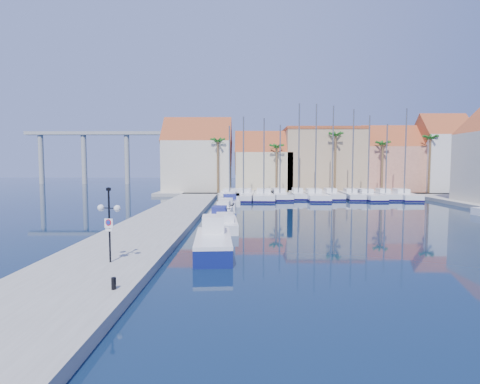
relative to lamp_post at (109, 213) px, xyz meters
name	(u,v)px	position (x,y,z in m)	size (l,w,h in m)	color
ground	(271,255)	(8.29, 3.67, -2.96)	(260.00, 260.00, 0.00)	black
quay_west	(167,218)	(-0.71, 17.17, -2.71)	(6.00, 77.00, 0.50)	gray
shore_north	(305,192)	(18.29, 51.67, -2.71)	(54.00, 16.00, 0.50)	gray
lamp_post	(109,213)	(0.00, 0.00, 0.00)	(1.24, 0.59, 3.74)	black
bollard	(114,283)	(1.58, -4.05, -2.22)	(0.19, 0.19, 0.47)	black
fishing_boat	(213,242)	(4.83, 3.84, -2.24)	(2.53, 6.35, 2.18)	navy
motorboat_west_0	(225,223)	(5.12, 12.34, -2.45)	(2.36, 6.24, 1.40)	white
motorboat_west_1	(220,215)	(4.38, 17.43, -2.45)	(1.99, 5.84, 1.40)	white
motorboat_west_2	(224,209)	(4.54, 22.47, -2.45)	(2.20, 5.90, 1.40)	white
motorboat_west_3	(227,206)	(4.66, 25.68, -2.45)	(2.16, 6.40, 1.40)	white
motorboat_west_4	(229,201)	(4.77, 31.56, -2.45)	(2.98, 7.30, 1.40)	white
motorboat_west_5	(230,198)	(4.74, 35.84, -2.45)	(2.60, 7.01, 1.40)	white
sailboat_0	(230,196)	(4.55, 38.87, -2.41)	(3.26, 11.60, 11.14)	white
sailboat_1	(244,196)	(6.71, 39.25, -2.39)	(4.03, 12.02, 12.56)	white
sailboat_2	(264,196)	(9.78, 39.16, -2.40)	(3.65, 11.95, 12.31)	white
sailboat_3	(279,195)	(12.24, 40.01, -2.38)	(3.35, 9.96, 11.42)	white
sailboat_4	(298,194)	(15.29, 40.69, -2.29)	(2.36, 8.33, 14.77)	white
sailboat_5	(315,195)	(17.64, 39.32, -2.37)	(3.43, 11.65, 14.46)	white
sailboat_6	(331,195)	(20.50, 40.55, -2.32)	(2.42, 8.91, 14.36)	white
sailboat_7	(351,195)	(23.47, 39.93, -2.34)	(2.92, 9.16, 13.75)	white
sailboat_8	(366,196)	(25.61, 39.27, -2.37)	(3.17, 10.15, 12.73)	white
sailboat_9	(384,195)	(28.62, 39.95, -2.37)	(2.75, 8.97, 11.54)	white
sailboat_10	(403,195)	(31.25, 39.40, -2.36)	(3.53, 10.29, 13.80)	white
building_0	(198,158)	(-1.71, 50.67, 3.57)	(12.30, 9.00, 13.50)	beige
building_1	(263,165)	(10.29, 50.67, 2.34)	(10.30, 8.00, 11.00)	beige
building_2	(322,160)	(21.29, 51.67, 3.30)	(14.20, 10.20, 11.50)	tan
building_3	(389,162)	(33.29, 50.67, 2.90)	(10.30, 8.00, 12.00)	#BB745F
building_4	(441,156)	(42.29, 49.67, 4.01)	(8.30, 8.00, 14.00)	white
palm_0	(218,143)	(2.29, 45.67, 6.12)	(2.60, 2.60, 10.15)	brown
palm_1	(277,148)	(12.29, 45.67, 5.18)	(2.60, 2.60, 9.15)	brown
palm_2	(336,137)	(22.29, 45.67, 7.06)	(2.60, 2.60, 11.15)	brown
palm_3	(383,145)	(30.29, 45.67, 5.65)	(2.60, 2.60, 9.65)	brown
palm_4	(430,140)	(38.29, 45.67, 6.59)	(2.60, 2.60, 10.65)	brown
viaduct	(109,147)	(-30.78, 85.67, 7.29)	(48.00, 2.20, 14.45)	#9E9E99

